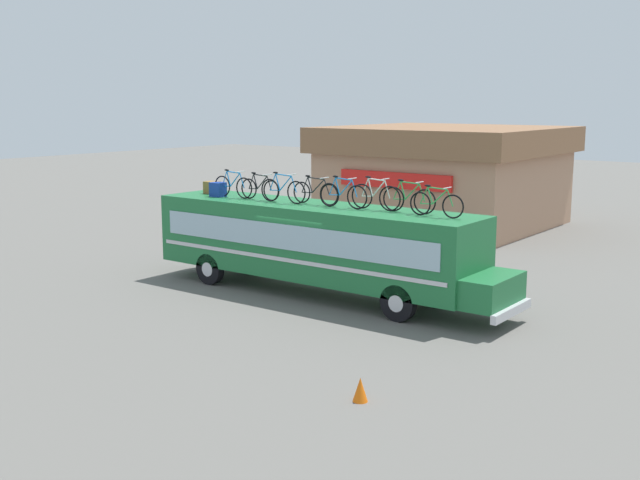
{
  "coord_description": "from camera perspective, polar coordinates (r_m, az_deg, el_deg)",
  "views": [
    {
      "loc": [
        14.49,
        -18.82,
        5.98
      ],
      "look_at": [
        0.29,
        0.0,
        1.73
      ],
      "focal_mm": 43.69,
      "sensor_mm": 36.0,
      "label": 1
    }
  ],
  "objects": [
    {
      "name": "rooftop_bicycle_8",
      "position": [
        21.64,
        8.51,
        2.65
      ],
      "size": [
        1.67,
        0.44,
        0.88
      ],
      "color": "black",
      "rests_on": "bus"
    },
    {
      "name": "traffic_cone",
      "position": [
        15.94,
        2.97,
        -10.88
      ],
      "size": [
        0.31,
        0.31,
        0.5
      ],
      "primitive_type": "cone",
      "color": "orange",
      "rests_on": "ground"
    },
    {
      "name": "roadside_building",
      "position": [
        38.06,
        9.14,
        4.74
      ],
      "size": [
        10.04,
        9.78,
        4.72
      ],
      "color": "tan",
      "rests_on": "ground"
    },
    {
      "name": "rooftop_bicycle_6",
      "position": [
        22.86,
        4.1,
        3.23
      ],
      "size": [
        1.71,
        0.44,
        0.98
      ],
      "color": "black",
      "rests_on": "bus"
    },
    {
      "name": "rooftop_bicycle_5",
      "position": [
        23.19,
        1.69,
        3.33
      ],
      "size": [
        1.73,
        0.44,
        0.96
      ],
      "color": "black",
      "rests_on": "bus"
    },
    {
      "name": "rooftop_bicycle_1",
      "position": [
        25.84,
        -6.39,
        3.95
      ],
      "size": [
        1.68,
        0.44,
        0.93
      ],
      "color": "black",
      "rests_on": "bus"
    },
    {
      "name": "ground_plane",
      "position": [
        24.49,
        -0.54,
        -3.92
      ],
      "size": [
        120.0,
        120.0,
        0.0
      ],
      "primitive_type": "plane",
      "color": "#605E59"
    },
    {
      "name": "rooftop_bicycle_7",
      "position": [
        22.34,
        6.53,
        3.0
      ],
      "size": [
        1.74,
        0.44,
        0.95
      ],
      "color": "black",
      "rests_on": "bus"
    },
    {
      "name": "rooftop_bicycle_4",
      "position": [
        24.02,
        -0.35,
        3.52
      ],
      "size": [
        1.73,
        0.44,
        0.89
      ],
      "color": "black",
      "rests_on": "bus"
    },
    {
      "name": "luggage_bag_1",
      "position": [
        27.09,
        -7.93,
        3.84
      ],
      "size": [
        0.45,
        0.41,
        0.42
      ],
      "primitive_type": "cube",
      "color": "olive",
      "rests_on": "bus"
    },
    {
      "name": "bus",
      "position": [
        24.04,
        -0.21,
        -0.15
      ],
      "size": [
        12.23,
        2.46,
        2.81
      ],
      "color": "#1E6B38",
      "rests_on": "ground"
    },
    {
      "name": "rooftop_bicycle_3",
      "position": [
        24.39,
        -2.74,
        3.67
      ],
      "size": [
        1.79,
        0.44,
        0.96
      ],
      "color": "black",
      "rests_on": "bus"
    },
    {
      "name": "luggage_bag_2",
      "position": [
        26.19,
        -7.48,
        3.69
      ],
      "size": [
        0.46,
        0.39,
        0.47
      ],
      "primitive_type": "cube",
      "color": "#193899",
      "rests_on": "bus"
    },
    {
      "name": "rooftop_bicycle_2",
      "position": [
        25.17,
        -4.42,
        3.79
      ],
      "size": [
        1.62,
        0.44,
        0.88
      ],
      "color": "black",
      "rests_on": "bus"
    }
  ]
}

